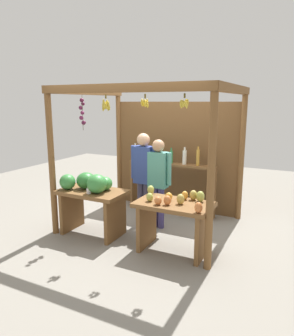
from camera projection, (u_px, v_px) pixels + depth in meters
ground_plane at (152, 225)px, 5.68m from camera, size 12.00×12.00×0.00m
market_stall at (163, 143)px, 5.79m from camera, size 2.74×2.18×2.41m
fruit_counter_left at (91, 193)px, 5.17m from camera, size 1.11×0.64×1.06m
fruit_counter_right at (174, 215)px, 4.58m from camera, size 1.10×0.64×0.91m
bottle_shelf_unit at (171, 173)px, 6.19m from camera, size 1.75×0.22×1.36m
vendor_man at (143, 171)px, 5.52m from camera, size 0.48×0.22×1.64m
vendor_woman at (158, 176)px, 5.40m from camera, size 0.48×0.21×1.55m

